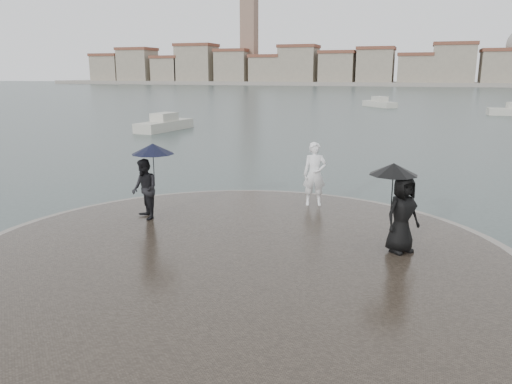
% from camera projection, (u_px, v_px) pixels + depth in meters
% --- Properties ---
extents(ground, '(400.00, 400.00, 0.00)m').
position_uv_depth(ground, '(158.00, 351.00, 7.73)').
color(ground, '#2B3835').
rests_on(ground, ground).
extents(kerb_ring, '(12.50, 12.50, 0.32)m').
position_uv_depth(kerb_ring, '(237.00, 262.00, 10.92)').
color(kerb_ring, gray).
rests_on(kerb_ring, ground).
extents(quay_tip, '(11.90, 11.90, 0.36)m').
position_uv_depth(quay_tip, '(237.00, 261.00, 10.91)').
color(quay_tip, '#2D261E').
rests_on(quay_tip, ground).
extents(statue, '(0.79, 0.63, 1.88)m').
position_uv_depth(statue, '(315.00, 174.00, 14.66)').
color(statue, white).
rests_on(statue, quay_tip).
extents(visitor_left, '(1.32, 1.16, 2.04)m').
position_uv_depth(visitor_left, '(147.00, 177.00, 13.23)').
color(visitor_left, black).
rests_on(visitor_left, quay_tip).
extents(visitor_right, '(1.26, 1.11, 1.95)m').
position_uv_depth(visitor_right, '(400.00, 202.00, 10.79)').
color(visitor_right, black).
rests_on(visitor_right, quay_tip).
extents(far_skyline, '(260.00, 20.00, 37.00)m').
position_uv_depth(far_skyline, '(394.00, 68.00, 156.55)').
color(far_skyline, gray).
rests_on(far_skyline, ground).
extents(boats, '(31.01, 37.04, 1.50)m').
position_uv_depth(boats, '(372.00, 112.00, 49.70)').
color(boats, beige).
rests_on(boats, ground).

